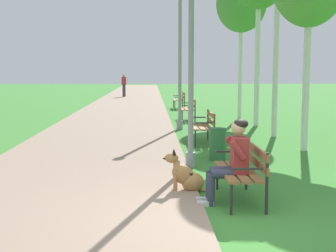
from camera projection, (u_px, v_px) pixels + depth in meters
ground_plane at (224, 226)px, 6.04m from camera, size 120.00×120.00×0.00m
paved_path at (129, 101)px, 29.78m from camera, size 4.15×60.00×0.04m
park_bench_near at (244, 167)px, 7.15m from camera, size 0.55×1.50×0.85m
park_bench_mid at (204, 124)px, 12.76m from camera, size 0.55×1.50×0.85m
park_bench_far at (189, 107)px, 18.51m from camera, size 0.55×1.50×0.85m
park_bench_furthest at (180, 99)px, 23.99m from camera, size 0.55×1.50×0.85m
person_seated_on_near_bench at (232, 158)px, 6.97m from camera, size 0.74×0.49×1.25m
dog_shepherd at (186, 176)px, 7.69m from camera, size 0.83×0.29×0.71m
lamp_post_near at (191, 47)px, 9.43m from camera, size 0.24×0.24×4.63m
lamp_post_mid at (180, 57)px, 15.46m from camera, size 0.24×0.24×4.59m
birch_tree_sixth at (241, 4)px, 18.60m from camera, size 1.95×1.90×5.60m
litter_bin at (217, 144)px, 10.41m from camera, size 0.36×0.36×0.70m
pedestrian_distant at (124, 85)px, 33.95m from camera, size 0.32×0.22×1.65m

